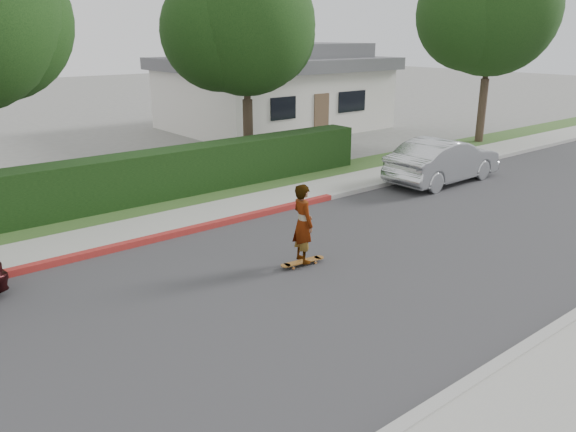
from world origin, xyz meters
The scene contains 13 objects.
ground centered at (0.00, 0.00, 0.00)m, with size 120.00×120.00×0.00m, color slate.
road centered at (0.00, 0.00, 0.01)m, with size 60.00×8.00×0.01m, color #2D2D30.
curb_far centered at (0.00, 4.10, 0.07)m, with size 60.00×0.20×0.15m, color #9E9E99.
curb_red_section centered at (-5.00, 4.10, 0.08)m, with size 12.00×0.21×0.15m, color maroon.
sidewalk_far centered at (0.00, 5.00, 0.06)m, with size 60.00×1.60×0.12m, color gray.
planting_strip centered at (0.00, 6.60, 0.05)m, with size 60.00×1.60×0.10m, color #2D4C1E.
hedge centered at (-3.00, 7.20, 0.75)m, with size 15.00×1.00×1.50m, color black.
tree_center centered at (1.49, 9.19, 4.90)m, with size 5.66×4.84×7.44m.
tree_right centered at (12.49, 6.69, 5.63)m, with size 6.32×5.60×8.56m.
house centered at (8.00, 16.00, 2.10)m, with size 10.60×8.60×4.30m.
skateboard centered at (-2.89, 0.74, 0.09)m, with size 1.08×0.34×0.10m.
skateboarder centered at (-2.89, 0.74, 0.96)m, with size 0.62×0.41×1.71m, color white.
car_silver centered at (5.38, 3.25, 0.74)m, with size 1.57×4.49×1.48m, color #B9BDC1.
Camera 1 is at (-10.15, -7.74, 4.76)m, focal length 35.00 mm.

